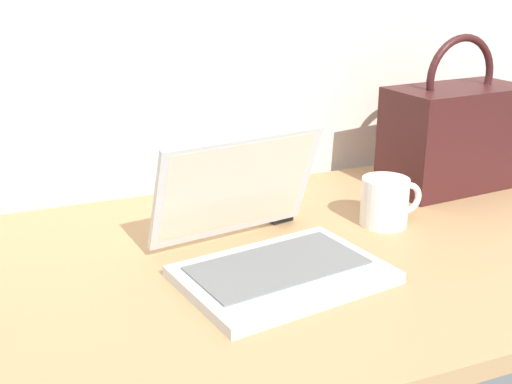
{
  "coord_description": "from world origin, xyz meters",
  "views": [
    {
      "loc": [
        -0.36,
        -0.91,
        0.5
      ],
      "look_at": [
        0.01,
        0.0,
        0.15
      ],
      "focal_mm": 45.34,
      "sensor_mm": 36.0,
      "label": 1
    }
  ],
  "objects_px": {
    "laptop": "(266,243)",
    "handbag": "(454,135)",
    "remote_control_near": "(260,205)",
    "coffee_mug": "(386,202)"
  },
  "relations": [
    {
      "from": "laptop",
      "to": "handbag",
      "type": "relative_size",
      "value": 1.05
    },
    {
      "from": "remote_control_near",
      "to": "handbag",
      "type": "xyz_separation_m",
      "value": [
        0.45,
        -0.02,
        0.1
      ]
    },
    {
      "from": "handbag",
      "to": "laptop",
      "type": "bearing_deg",
      "value": -157.56
    },
    {
      "from": "coffee_mug",
      "to": "remote_control_near",
      "type": "bearing_deg",
      "value": 141.0
    },
    {
      "from": "laptop",
      "to": "remote_control_near",
      "type": "relative_size",
      "value": 2.1
    },
    {
      "from": "remote_control_near",
      "to": "handbag",
      "type": "bearing_deg",
      "value": -2.05
    },
    {
      "from": "laptop",
      "to": "handbag",
      "type": "bearing_deg",
      "value": 22.44
    },
    {
      "from": "laptop",
      "to": "handbag",
      "type": "distance_m",
      "value": 0.59
    },
    {
      "from": "remote_control_near",
      "to": "laptop",
      "type": "bearing_deg",
      "value": -110.56
    },
    {
      "from": "coffee_mug",
      "to": "remote_control_near",
      "type": "height_order",
      "value": "coffee_mug"
    }
  ]
}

